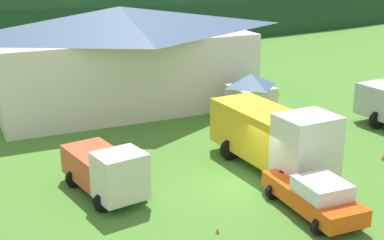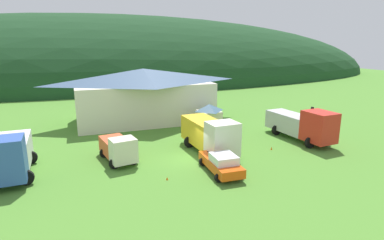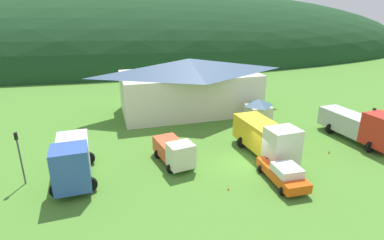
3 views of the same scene
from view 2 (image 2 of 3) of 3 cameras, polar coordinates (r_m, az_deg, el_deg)
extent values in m
plane|color=#4C842D|center=(27.92, -0.70, -7.20)|extent=(200.00, 200.00, 0.00)
ellipsoid|color=#193D1E|center=(91.42, -14.88, 7.11)|extent=(174.86, 60.00, 35.04)
cube|color=silver|center=(41.39, -8.72, 3.28)|extent=(16.82, 8.92, 5.08)
pyramid|color=#3D5675|center=(40.91, -8.90, 8.00)|extent=(18.16, 9.64, 1.78)
cube|color=beige|center=(37.04, 3.09, -0.05)|extent=(2.45, 2.44, 2.28)
pyramid|color=#42667F|center=(36.70, 3.12, 2.29)|extent=(2.65, 2.64, 0.80)
cube|color=#3356AD|center=(25.59, -30.81, -6.23)|extent=(2.60, 2.46, 3.11)
cube|color=black|center=(25.28, -31.03, -4.85)|extent=(1.42, 1.94, 1.00)
cube|color=silver|center=(29.21, -29.80, -4.83)|extent=(2.72, 5.11, 2.08)
cylinder|color=black|center=(25.97, -27.96, -9.27)|extent=(1.10, 0.30, 1.10)
cylinder|color=black|center=(30.11, -27.33, -6.11)|extent=(1.10, 0.30, 1.10)
cylinder|color=black|center=(30.40, -31.47, -6.44)|extent=(1.10, 0.30, 1.10)
cube|color=beige|center=(26.58, -12.42, -5.42)|extent=(2.27, 2.03, 2.01)
cube|color=black|center=(26.36, -12.41, -4.56)|extent=(1.30, 1.54, 0.64)
cube|color=#DB512D|center=(28.94, -13.92, -4.59)|extent=(2.54, 3.55, 1.35)
cylinder|color=black|center=(27.17, -10.58, -7.15)|extent=(0.80, 0.30, 0.80)
cylinder|color=black|center=(26.70, -14.06, -7.73)|extent=(0.80, 0.30, 0.80)
cylinder|color=black|center=(29.83, -12.54, -5.32)|extent=(0.80, 0.30, 0.80)
cylinder|color=black|center=(29.40, -15.72, -5.81)|extent=(0.80, 0.30, 0.80)
cube|color=silver|center=(27.01, 5.53, -3.47)|extent=(2.66, 2.23, 2.94)
cube|color=black|center=(26.73, 5.67, -2.20)|extent=(1.45, 1.75, 0.94)
cube|color=gold|center=(30.29, 2.10, -2.07)|extent=(2.83, 5.53, 2.34)
cylinder|color=black|center=(28.01, 7.49, -6.05)|extent=(1.10, 0.30, 1.10)
cylinder|color=black|center=(26.98, 3.35, -6.74)|extent=(1.10, 0.30, 1.10)
cylinder|color=black|center=(31.80, 3.30, -3.51)|extent=(1.10, 0.30, 1.10)
cylinder|color=black|center=(30.90, -0.45, -4.01)|extent=(1.10, 0.30, 1.10)
cube|color=red|center=(33.12, 22.14, -1.14)|extent=(2.56, 3.09, 2.98)
cube|color=black|center=(32.88, 22.43, -0.10)|extent=(1.43, 2.43, 0.95)
cube|color=#B2B2B7|center=(36.11, 17.29, -0.40)|extent=(2.75, 5.59, 1.95)
cylinder|color=black|center=(34.25, 23.09, -3.36)|extent=(1.10, 0.30, 1.10)
cylinder|color=black|center=(32.80, 20.67, -3.87)|extent=(1.10, 0.30, 1.10)
cylinder|color=black|center=(37.61, 17.53, -1.40)|extent=(1.10, 0.30, 1.10)
cylinder|color=black|center=(36.29, 15.12, -1.78)|extent=(1.10, 0.30, 1.10)
cube|color=#E85010|center=(25.20, 5.21, -7.96)|extent=(2.11, 5.05, 0.70)
cube|color=silver|center=(24.46, 5.80, -7.01)|extent=(1.85, 2.06, 0.62)
cylinder|color=black|center=(24.27, 8.66, -9.85)|extent=(0.68, 0.24, 0.68)
cylinder|color=black|center=(23.60, 4.93, -10.45)|extent=(0.68, 0.24, 0.68)
cylinder|color=black|center=(27.09, 5.41, -7.17)|extent=(0.68, 0.24, 0.68)
cylinder|color=black|center=(26.49, 2.02, -7.61)|extent=(0.68, 0.24, 0.68)
cylinder|color=#4C4C51|center=(34.68, 20.79, -1.19)|extent=(0.12, 0.12, 3.13)
cube|color=black|center=(34.28, 21.05, 1.78)|extent=(0.20, 0.24, 0.55)
sphere|color=yellow|center=(34.37, 20.91, 1.82)|extent=(0.14, 0.14, 0.14)
cone|color=orange|center=(31.33, 14.26, -5.26)|extent=(0.36, 0.36, 0.63)
cone|color=orange|center=(24.08, -4.55, -10.81)|extent=(0.36, 0.36, 0.49)
camera|label=1|loc=(5.59, -53.21, 13.10)|focal=50.33mm
camera|label=3|loc=(4.53, -68.45, 41.55)|focal=28.91mm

